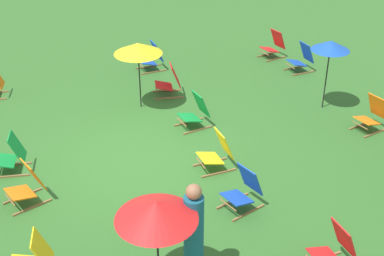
% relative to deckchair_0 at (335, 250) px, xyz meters
% --- Properties ---
extents(ground_plane, '(40.00, 40.00, 0.00)m').
position_rel_deckchair_0_xyz_m(ground_plane, '(-4.17, -1.85, -0.37)').
color(ground_plane, '#2D6026').
extents(deckchair_0, '(0.49, 0.77, 0.83)m').
position_rel_deckchair_0_xyz_m(deckchair_0, '(0.00, 0.00, 0.00)').
color(deckchair_0, olive).
rests_on(deckchair_0, ground).
extents(deckchair_1, '(0.67, 0.86, 0.83)m').
position_rel_deckchair_0_xyz_m(deckchair_1, '(-3.59, -4.16, 0.00)').
color(deckchair_1, olive).
rests_on(deckchair_1, ground).
extents(deckchair_2, '(0.65, 0.85, 0.83)m').
position_rel_deckchair_0_xyz_m(deckchair_2, '(-1.93, -0.58, 0.00)').
color(deckchair_2, olive).
rests_on(deckchair_2, ground).
extents(deckchair_4, '(0.49, 0.77, 0.83)m').
position_rel_deckchair_0_xyz_m(deckchair_4, '(-8.58, -0.03, 0.00)').
color(deckchair_4, olive).
rests_on(deckchair_4, ground).
extents(deckchair_5, '(0.64, 0.85, 0.83)m').
position_rel_deckchair_0_xyz_m(deckchair_5, '(-4.76, -4.33, 0.00)').
color(deckchair_5, olive).
rests_on(deckchair_5, ground).
extents(deckchair_6, '(0.49, 0.77, 0.83)m').
position_rel_deckchair_0_xyz_m(deckchair_6, '(-6.86, 3.86, 0.00)').
color(deckchair_6, olive).
rests_on(deckchair_6, ground).
extents(deckchair_7, '(0.55, 0.81, 0.83)m').
position_rel_deckchair_0_xyz_m(deckchair_7, '(-5.04, -0.20, 0.00)').
color(deckchair_7, olive).
rests_on(deckchair_7, ground).
extents(deckchair_8, '(0.59, 0.83, 0.83)m').
position_rel_deckchair_0_xyz_m(deckchair_8, '(-3.35, 3.47, 0.00)').
color(deckchair_8, olive).
rests_on(deckchair_8, ground).
extents(deckchair_10, '(0.49, 0.76, 0.83)m').
position_rel_deckchair_0_xyz_m(deckchair_10, '(-3.27, -0.48, 0.00)').
color(deckchair_10, olive).
rests_on(deckchair_10, ground).
extents(deckchair_12, '(0.65, 0.85, 0.83)m').
position_rel_deckchair_0_xyz_m(deckchair_12, '(-6.84, -0.16, 0.00)').
color(deckchair_12, olive).
rests_on(deckchair_12, ground).
extents(deckchair_14, '(0.59, 0.83, 0.83)m').
position_rel_deckchair_0_xyz_m(deckchair_14, '(-8.09, 3.67, 0.00)').
color(deckchair_14, olive).
rests_on(deckchair_14, ground).
extents(umbrella_0, '(1.16, 1.16, 1.67)m').
position_rel_deckchair_0_xyz_m(umbrella_0, '(-6.49, -1.06, 1.17)').
color(umbrella_0, black).
rests_on(umbrella_0, ground).
extents(umbrella_1, '(1.17, 1.17, 1.66)m').
position_rel_deckchair_0_xyz_m(umbrella_1, '(-0.61, -2.67, 1.14)').
color(umbrella_1, black).
rests_on(umbrella_1, ground).
extents(umbrella_2, '(0.92, 0.92, 1.75)m').
position_rel_deckchair_0_xyz_m(umbrella_2, '(-4.70, 3.10, 1.26)').
color(umbrella_2, black).
rests_on(umbrella_2, ground).
extents(person_0, '(0.36, 0.36, 1.72)m').
position_rel_deckchair_0_xyz_m(person_0, '(-0.70, -2.08, 0.45)').
color(person_0, '#195972').
rests_on(person_0, ground).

